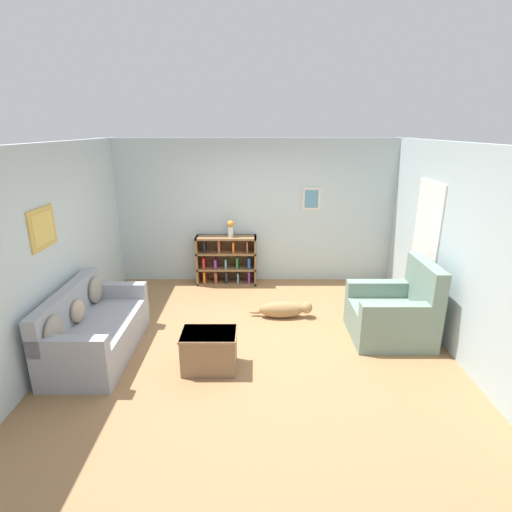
# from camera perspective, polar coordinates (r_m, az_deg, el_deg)

# --- Properties ---
(ground_plane) EXTENTS (14.00, 14.00, 0.00)m
(ground_plane) POSITION_cam_1_polar(r_m,az_deg,el_deg) (5.65, -0.00, -11.46)
(ground_plane) COLOR #997047
(wall_back) EXTENTS (5.60, 0.13, 2.60)m
(wall_back) POSITION_cam_1_polar(r_m,az_deg,el_deg) (7.32, 0.03, 6.33)
(wall_back) COLOR silver
(wall_back) RESTS_ON ground_plane
(wall_left) EXTENTS (0.13, 5.00, 2.60)m
(wall_left) POSITION_cam_1_polar(r_m,az_deg,el_deg) (5.73, -26.41, 1.17)
(wall_left) COLOR silver
(wall_left) RESTS_ON ground_plane
(wall_right) EXTENTS (0.16, 5.00, 2.60)m
(wall_right) POSITION_cam_1_polar(r_m,az_deg,el_deg) (5.75, 26.32, 1.13)
(wall_right) COLOR silver
(wall_right) RESTS_ON ground_plane
(couch) EXTENTS (0.84, 1.70, 0.88)m
(couch) POSITION_cam_1_polar(r_m,az_deg,el_deg) (5.52, -22.17, -9.78)
(couch) COLOR #9399A3
(couch) RESTS_ON ground_plane
(bookshelf) EXTENTS (1.09, 0.33, 0.90)m
(bookshelf) POSITION_cam_1_polar(r_m,az_deg,el_deg) (7.36, -4.17, -0.67)
(bookshelf) COLOR olive
(bookshelf) RESTS_ON ground_plane
(recliner_chair) EXTENTS (1.03, 0.95, 1.09)m
(recliner_chair) POSITION_cam_1_polar(r_m,az_deg,el_deg) (5.80, 19.32, -7.68)
(recliner_chair) COLOR gray
(recliner_chair) RESTS_ON ground_plane
(coffee_table) EXTENTS (0.66, 0.45, 0.48)m
(coffee_table) POSITION_cam_1_polar(r_m,az_deg,el_deg) (4.90, -6.64, -13.12)
(coffee_table) COLOR #846647
(coffee_table) RESTS_ON ground_plane
(dog) EXTENTS (0.96, 0.23, 0.25)m
(dog) POSITION_cam_1_polar(r_m,az_deg,el_deg) (6.14, 4.11, -7.61)
(dog) COLOR #9E7A4C
(dog) RESTS_ON ground_plane
(vase) EXTENTS (0.12, 0.12, 0.30)m
(vase) POSITION_cam_1_polar(r_m,az_deg,el_deg) (7.16, -3.60, 4.08)
(vase) COLOR silver
(vase) RESTS_ON bookshelf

